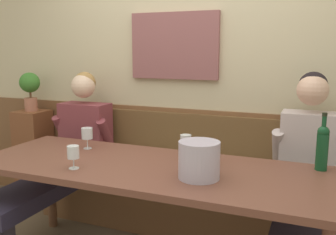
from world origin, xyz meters
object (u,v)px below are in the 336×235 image
object	(u,v)px
wine_bottle_amber_mid	(322,146)
person_center_right_seat	(305,183)
dining_table	(147,177)
wine_glass_mid_left	(209,147)
wine_glass_center_front	(186,142)
wine_glass_near_bucket	(87,134)
potted_plant	(30,87)
ice_bucket	(199,160)
person_right_seat	(61,157)
wall_bench	(185,197)
wine_glass_by_bottle	(73,153)

from	to	relation	value
wine_bottle_amber_mid	person_center_right_seat	bearing A→B (deg)	146.66
dining_table	wine_glass_mid_left	size ratio (longest dim) A/B	14.72
wine_glass_center_front	wine_bottle_amber_mid	bearing A→B (deg)	6.09
wine_glass_near_bucket	potted_plant	distance (m)	1.17
wine_glass_near_bucket	wine_glass_mid_left	bearing A→B (deg)	-1.58
person_center_right_seat	potted_plant	size ratio (longest dim) A/B	3.62
person_center_right_seat	potted_plant	distance (m)	2.56
ice_bucket	wine_glass_mid_left	bearing A→B (deg)	95.25
person_center_right_seat	person_right_seat	bearing A→B (deg)	-179.33
person_right_seat	wine_glass_center_front	size ratio (longest dim) A/B	7.93
wall_bench	person_right_seat	bearing A→B (deg)	-158.13
wine_bottle_amber_mid	wine_glass_mid_left	distance (m)	0.67
wall_bench	dining_table	world-z (taller)	wall_bench
wine_bottle_amber_mid	wine_glass_center_front	bearing A→B (deg)	-173.91
dining_table	person_right_seat	xyz separation A→B (m)	(-0.93, 0.34, -0.06)
ice_bucket	wine_glass_by_bottle	world-z (taller)	ice_bucket
person_center_right_seat	wine_bottle_amber_mid	distance (m)	0.28
person_right_seat	person_center_right_seat	xyz separation A→B (m)	(1.85, 0.02, 0.03)
wall_bench	wine_glass_mid_left	xyz separation A→B (m)	(0.35, -0.54, 0.59)
dining_table	wine_glass_center_front	bearing A→B (deg)	50.65
ice_bucket	wine_glass_by_bottle	bearing A→B (deg)	-170.70
wine_bottle_amber_mid	wine_glass_center_front	size ratio (longest dim) A/B	2.13
dining_table	wine_glass_near_bucket	distance (m)	0.63
wine_glass_mid_left	wine_glass_near_bucket	size ratio (longest dim) A/B	0.99
wine_glass_by_bottle	wine_glass_mid_left	bearing A→B (deg)	28.83
wall_bench	wine_glass_center_front	bearing A→B (deg)	-70.17
dining_table	wine_glass_near_bucket	bearing A→B (deg)	161.25
ice_bucket	potted_plant	xyz separation A→B (m)	(-1.94, 0.85, 0.25)
wine_glass_mid_left	wine_glass_center_front	bearing A→B (deg)	163.94
wall_bench	person_right_seat	size ratio (longest dim) A/B	1.97
person_right_seat	wine_glass_center_front	distance (m)	1.14
wine_glass_by_bottle	wine_glass_near_bucket	bearing A→B (deg)	114.18
wine_glass_near_bucket	wine_glass_center_front	bearing A→B (deg)	1.80
person_right_seat	potted_plant	distance (m)	0.91
dining_table	ice_bucket	size ratio (longest dim) A/B	9.68
person_center_right_seat	wall_bench	bearing A→B (deg)	159.12
wall_bench	wine_glass_mid_left	size ratio (longest dim) A/B	16.70
dining_table	wine_glass_center_front	size ratio (longest dim) A/B	13.80
wine_glass_by_bottle	potted_plant	distance (m)	1.56
ice_bucket	wine_bottle_amber_mid	world-z (taller)	wine_bottle_amber_mid
wine_glass_near_bucket	potted_plant	size ratio (longest dim) A/B	0.42
wall_bench	potted_plant	bearing A→B (deg)	178.74
dining_table	potted_plant	xyz separation A→B (m)	(-1.57, 0.74, 0.44)
ice_bucket	wine_glass_mid_left	distance (m)	0.28
wall_bench	ice_bucket	size ratio (longest dim) A/B	10.98
wall_bench	person_right_seat	distance (m)	1.05
wine_bottle_amber_mid	wine_glass_mid_left	world-z (taller)	wine_bottle_amber_mid
dining_table	wine_glass_near_bucket	world-z (taller)	wine_glass_near_bucket
wine_glass_near_bucket	wine_glass_center_front	size ratio (longest dim) A/B	0.95
wine_bottle_amber_mid	wine_glass_by_bottle	world-z (taller)	wine_bottle_amber_mid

